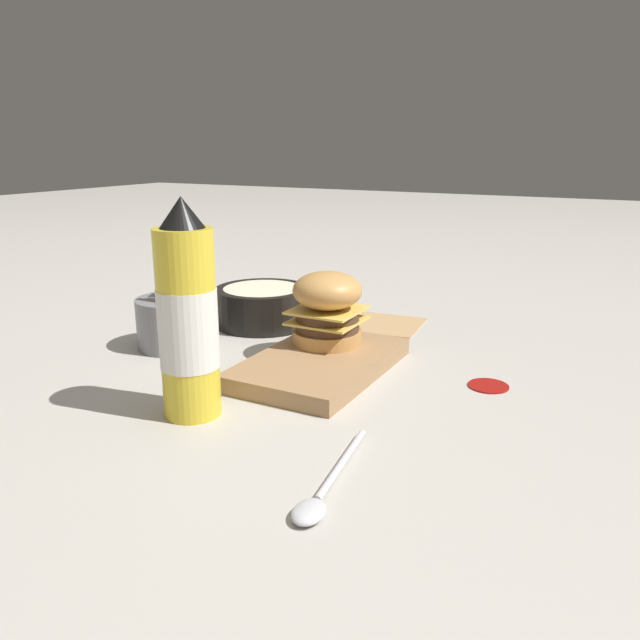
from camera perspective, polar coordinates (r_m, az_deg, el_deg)
The scene contains 9 objects.
ground_plane at distance 0.89m, azimuth 0.60°, elevation -3.83°, with size 6.00×6.00×0.00m, color #B7B2A8.
serving_board at distance 0.84m, azimuth 0.00°, elevation -4.01°, with size 0.26×0.16×0.02m.
burger at distance 0.88m, azimuth 0.67°, elevation 1.16°, with size 0.10×0.10×0.10m.
ketchup_bottle at distance 0.70m, azimuth -11.99°, elevation 0.04°, with size 0.07×0.07×0.25m.
fries_basket at distance 0.96m, azimuth -13.17°, elevation -0.03°, with size 0.11×0.11×0.14m.
side_bowl at distance 1.06m, azimuth -5.26°, elevation 1.34°, with size 0.16×0.16×0.06m.
spoon at distance 0.56m, azimuth 0.16°, elevation -15.53°, with size 0.18×0.04×0.01m.
ketchup_puddle at distance 0.83m, azimuth 15.15°, elevation -5.77°, with size 0.05×0.05×0.00m.
parchment_square at distance 1.07m, azimuth 5.68°, elevation -0.30°, with size 0.14×0.14×0.00m.
Camera 1 is at (-0.74, -0.38, 0.30)m, focal length 35.00 mm.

